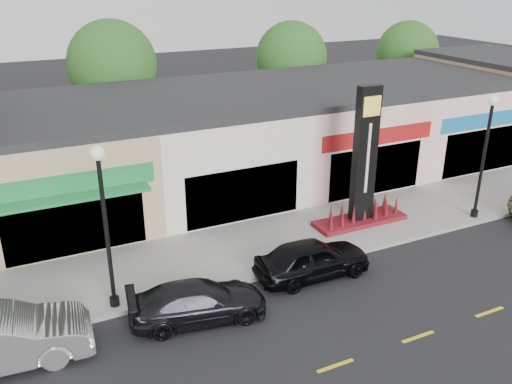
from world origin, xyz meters
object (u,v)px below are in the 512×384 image
Objects in this scene: lamp_west_near at (104,213)px; lamp_east_near at (486,145)px; car_dark_sedan at (198,302)px; car_black_sedan at (312,259)px; pylon_sign at (363,177)px.

lamp_west_near is 1.00× the size of lamp_east_near.
car_black_sedan is at bearing -72.93° from car_dark_sedan.
lamp_east_near reaches higher than car_black_sedan.
pylon_sign is at bearing 161.25° from lamp_east_near.
pylon_sign is 5.15m from car_black_sedan.
lamp_east_near is at bearing -74.13° from car_dark_sedan.
lamp_west_near is 11.19m from pylon_sign.
lamp_east_near is at bearing -82.16° from car_black_sedan.
car_black_sedan is (-4.08, -2.73, -1.55)m from pylon_sign.
pylon_sign is 1.41× the size of car_black_sedan.
lamp_west_near and lamp_east_near have the same top height.
car_black_sedan is at bearing -146.23° from pylon_sign.
pylon_sign is (11.00, 1.70, -1.20)m from lamp_west_near.
pylon_sign is at bearing 8.77° from lamp_west_near.
car_dark_sedan is at bearing -172.91° from lamp_east_near.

